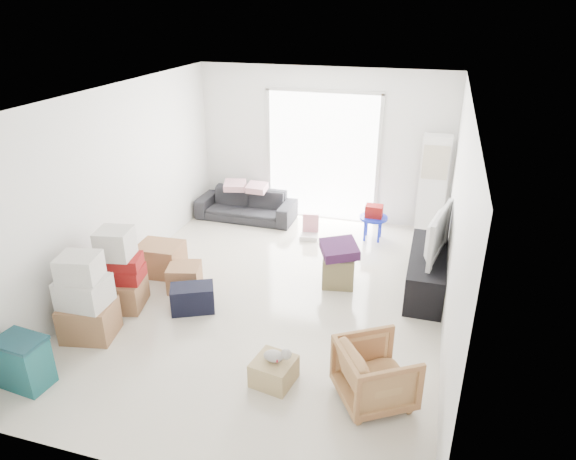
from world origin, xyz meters
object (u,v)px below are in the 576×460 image
Objects in this scene: storage_bins at (24,362)px; wood_crate at (274,371)px; tv_console at (426,271)px; armchair at (376,371)px; ac_tower at (432,188)px; kids_table at (374,215)px; ottoman at (338,270)px; television at (429,249)px; sofa at (246,201)px.

storage_bins reaches higher than wood_crate.
armchair is (-0.39, -2.40, 0.08)m from tv_console.
storage_bins is at bearing -127.49° from ac_tower.
ottoman is at bearing -98.94° from kids_table.
ac_tower is 3.04× the size of storage_bins.
ottoman is 0.72× the size of kids_table.
television is at bearing -88.42° from ac_tower.
armchair is 1.62× the size of ottoman.
armchair is 1.24× the size of storage_bins.
wood_crate is at bearing -97.40° from kids_table.
ottoman is at bearing -119.44° from ac_tower.
sofa reaches higher than ottoman.
ac_tower is at bearing 91.58° from tv_console.
ottoman is (-1.19, -0.22, -0.05)m from tv_console.
ac_tower is 4.26m from armchair.
armchair is 3.87m from kids_table.
storage_bins is 1.40× the size of wood_crate.
wood_crate is (-0.50, -3.87, -0.29)m from kids_table.
sofa reaches higher than storage_bins.
tv_console is (0.05, -1.81, -0.60)m from ac_tower.
kids_table reaches higher than wood_crate.
storage_bins reaches higher than tv_console.
wood_crate is at bearing -65.19° from sofa.
tv_console is 2.68× the size of kids_table.
sofa is at bearing 174.40° from kids_table.
tv_console is at bearing -26.28° from sofa.
ottoman is at bearing -41.39° from sofa.
kids_table is (0.26, 1.65, 0.21)m from ottoman.
tv_console is 2.83m from wood_crate.
kids_table is at bearing -156.70° from ac_tower.
television reaches higher than ottoman.
kids_table reaches higher than tv_console.
kids_table is (-0.94, 1.43, 0.16)m from tv_console.
television is at bearing 10.45° from ottoman.
kids_table is (2.96, 4.64, 0.14)m from storage_bins.
television reaches higher than storage_bins.
sofa is (-3.29, 1.66, -0.27)m from television.
storage_bins is 1.31× the size of ottoman.
ottoman is (2.10, -1.88, -0.13)m from sofa.
storage_bins is (-3.90, -3.21, 0.02)m from tv_console.
ottoman is at bearing 47.87° from storage_bins.
tv_console is 2.83× the size of storage_bins.
sofa is at bearing -177.35° from ac_tower.
tv_console is 5.05m from storage_bins.
kids_table is 3.91m from wood_crate.
kids_table is at bearing 123.25° from tv_console.
ottoman is (-0.81, 2.18, -0.14)m from armchair.
ac_tower reaches higher than ottoman.
sofa is at bearing 74.25° from television.
kids_table is (-0.94, 1.43, -0.18)m from television.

